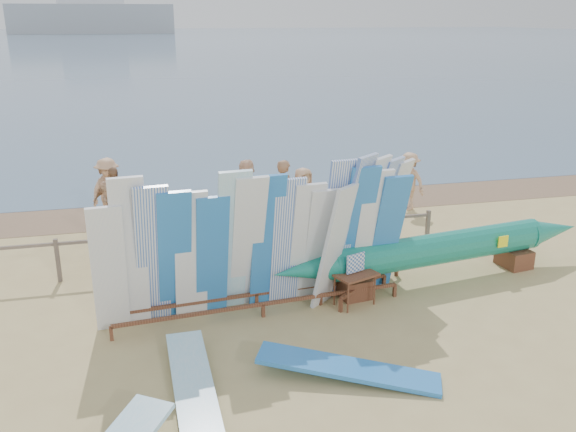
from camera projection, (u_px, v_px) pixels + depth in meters
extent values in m
plane|color=tan|center=(169.00, 343.00, 9.95)|extent=(160.00, 160.00, 0.00)
cube|color=#476280|center=(138.00, 40.00, 128.17)|extent=(320.00, 240.00, 0.02)
cube|color=brown|center=(155.00, 212.00, 16.60)|extent=(40.00, 2.60, 0.01)
cube|color=#999EA3|center=(93.00, 19.00, 172.29)|extent=(45.00, 8.00, 8.00)
cube|color=#756458|center=(159.00, 236.00, 12.47)|extent=(12.00, 0.06, 0.06)
cube|color=#756458|center=(58.00, 260.00, 12.14)|extent=(0.08, 0.08, 0.90)
cube|color=#756458|center=(160.00, 252.00, 12.58)|extent=(0.08, 0.08, 0.90)
cube|color=#756458|center=(255.00, 244.00, 13.02)|extent=(0.08, 0.08, 0.90)
cube|color=#756458|center=(344.00, 236.00, 13.46)|extent=(0.08, 0.08, 0.90)
cube|color=#756458|center=(427.00, 229.00, 13.90)|extent=(0.08, 0.08, 0.90)
cube|color=brown|center=(263.00, 304.00, 10.74)|extent=(5.19, 0.52, 0.06)
cube|color=brown|center=(256.00, 294.00, 11.14)|extent=(5.19, 0.52, 0.06)
cube|color=white|center=(109.00, 270.00, 9.90)|extent=(0.59, 0.57, 2.31)
cube|color=white|center=(130.00, 255.00, 9.93)|extent=(0.60, 0.68, 2.77)
cube|color=white|center=(153.00, 256.00, 10.06)|extent=(0.62, 0.88, 2.61)
cube|color=blue|center=(175.00, 257.00, 10.19)|extent=(0.62, 0.90, 2.50)
cube|color=white|center=(191.00, 257.00, 10.28)|extent=(0.61, 0.70, 2.44)
cube|color=blue|center=(212.00, 257.00, 10.40)|extent=(0.61, 0.71, 2.33)
cube|color=#96D4F0|center=(232.00, 243.00, 10.45)|extent=(0.63, 0.94, 2.76)
cube|color=white|center=(248.00, 245.00, 10.55)|extent=(0.63, 0.98, 2.64)
cube|color=blue|center=(267.00, 243.00, 10.66)|extent=(0.60, 0.68, 2.61)
cube|color=white|center=(287.00, 243.00, 10.78)|extent=(0.60, 0.63, 2.51)
cube|color=white|center=(306.00, 244.00, 10.91)|extent=(0.60, 0.68, 2.40)
cube|color=white|center=(320.00, 246.00, 11.01)|extent=(0.61, 0.74, 2.27)
cube|color=white|center=(338.00, 231.00, 11.04)|extent=(0.60, 0.69, 2.77)
cube|color=blue|center=(356.00, 232.00, 11.17)|extent=(0.62, 0.81, 2.63)
cube|color=white|center=(370.00, 233.00, 11.26)|extent=(0.61, 0.74, 2.54)
cube|color=blue|center=(387.00, 234.00, 11.39)|extent=(0.62, 0.82, 2.41)
cube|color=brown|center=(371.00, 280.00, 11.69)|extent=(1.66, 1.31, 0.06)
cube|color=brown|center=(351.00, 274.00, 11.95)|extent=(1.66, 1.31, 0.06)
cube|color=white|center=(334.00, 247.00, 10.82)|extent=(0.82, 0.83, 2.36)
cube|color=white|center=(349.00, 228.00, 11.11)|extent=(0.92, 0.95, 2.81)
cube|color=white|center=(363.00, 224.00, 11.49)|extent=(0.93, 0.97, 2.70)
cube|color=white|center=(376.00, 221.00, 11.87)|extent=(0.94, 0.98, 2.58)
cube|color=white|center=(387.00, 218.00, 12.18)|extent=(0.95, 0.99, 2.47)
cube|color=brown|center=(353.00, 286.00, 11.59)|extent=(0.63, 0.72, 0.39)
cube|color=brown|center=(514.00, 258.00, 12.96)|extent=(0.63, 0.72, 0.39)
cylinder|color=#198B76|center=(440.00, 248.00, 12.12)|extent=(4.76, 1.34, 0.64)
cone|color=#198B76|center=(306.00, 270.00, 11.09)|extent=(1.36, 0.78, 0.60)
cone|color=#198B76|center=(552.00, 230.00, 13.14)|extent=(1.36, 0.78, 0.60)
cube|color=#FCF41A|center=(503.00, 242.00, 12.27)|extent=(0.24, 0.06, 0.24)
cube|color=brown|center=(355.00, 274.00, 11.09)|extent=(0.90, 0.77, 0.04)
cube|color=white|center=(356.00, 263.00, 11.02)|extent=(0.39, 0.16, 0.36)
cube|color=blue|center=(348.00, 378.00, 9.01)|extent=(2.69, 1.62, 0.32)
cube|color=#96D4F0|center=(194.00, 392.00, 8.66)|extent=(0.63, 2.71, 0.24)
cube|color=red|center=(172.00, 239.00, 13.72)|extent=(0.60, 0.56, 0.05)
cube|color=red|center=(169.00, 224.00, 13.83)|extent=(0.55, 0.24, 0.53)
cube|color=red|center=(260.00, 237.00, 13.73)|extent=(0.60, 0.55, 0.05)
cube|color=red|center=(258.00, 222.00, 13.87)|extent=(0.58, 0.20, 0.57)
cube|color=red|center=(202.00, 231.00, 13.47)|extent=(0.51, 0.79, 0.56)
cube|color=red|center=(199.00, 212.00, 13.64)|extent=(0.47, 0.20, 0.35)
imported|color=tan|center=(108.00, 190.00, 15.61)|extent=(1.07, 1.08, 1.67)
imported|color=beige|center=(112.00, 223.00, 12.77)|extent=(0.85, 1.02, 1.89)
imported|color=tan|center=(303.00, 200.00, 14.86)|extent=(0.87, 0.62, 1.62)
imported|color=beige|center=(370.00, 199.00, 14.99)|extent=(0.78, 0.84, 1.61)
imported|color=tan|center=(409.00, 181.00, 16.60)|extent=(0.88, 1.10, 1.59)
imported|color=#8C6042|center=(115.00, 201.00, 14.72)|extent=(1.02, 0.52, 1.67)
imported|color=#8C6042|center=(285.00, 195.00, 14.96)|extent=(0.55, 0.73, 1.78)
imported|color=beige|center=(247.00, 188.00, 15.99)|extent=(1.41, 1.28, 1.55)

